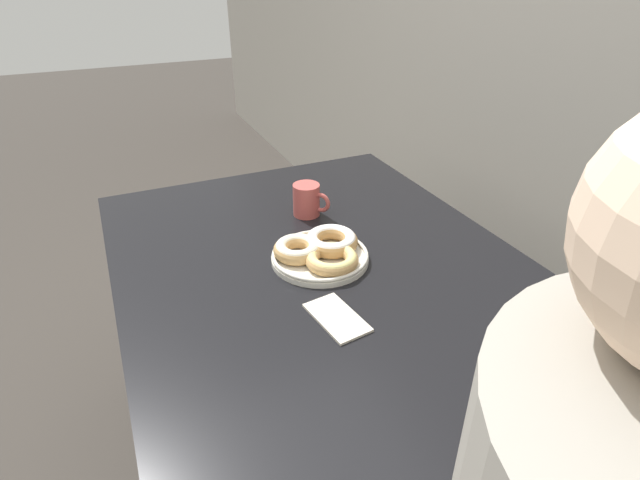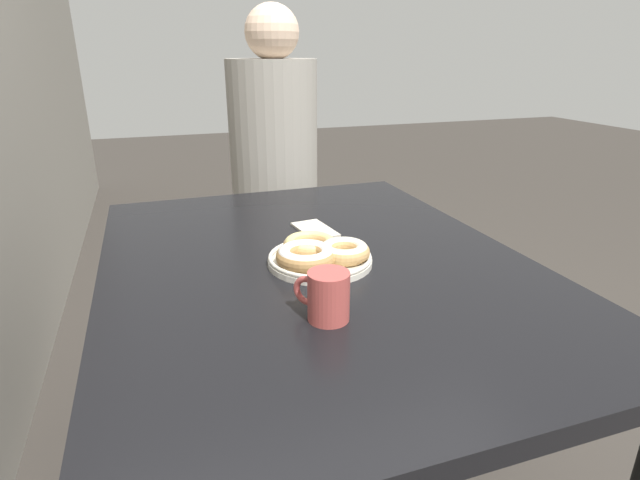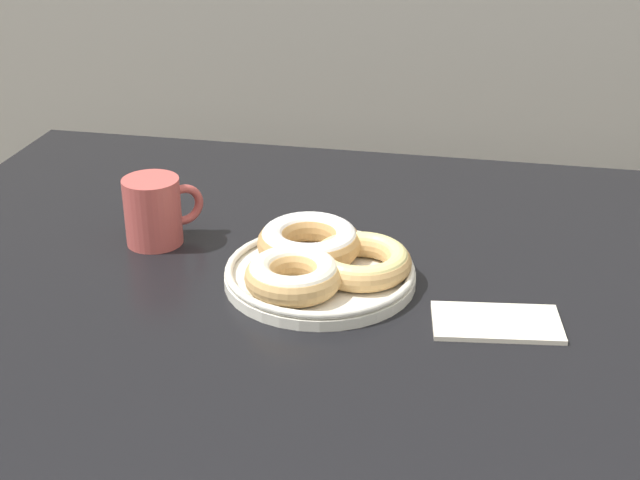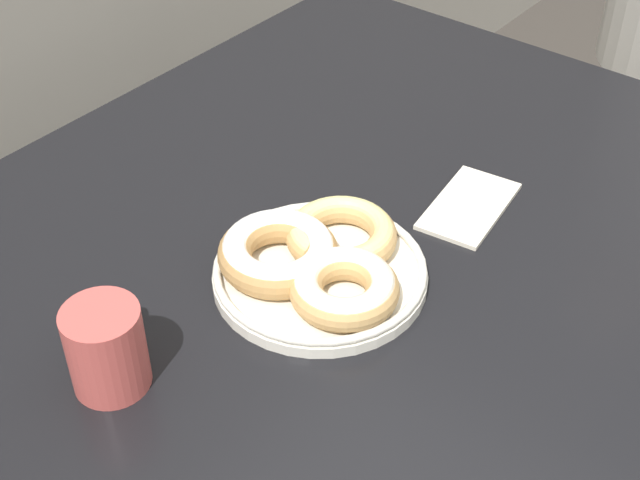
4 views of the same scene
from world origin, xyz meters
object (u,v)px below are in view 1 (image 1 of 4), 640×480
(dining_table, at_px, (325,287))
(coffee_mug, at_px, (307,200))
(donut_plate, at_px, (321,251))
(napkin, at_px, (337,318))

(dining_table, xyz_separation_m, coffee_mug, (-0.27, 0.07, 0.11))
(donut_plate, xyz_separation_m, napkin, (0.23, -0.06, -0.02))
(coffee_mug, bearing_deg, donut_plate, -15.31)
(coffee_mug, height_order, napkin, coffee_mug)
(napkin, bearing_deg, dining_table, 162.46)
(dining_table, xyz_separation_m, napkin, (0.20, -0.06, 0.07))
(donut_plate, bearing_deg, napkin, -16.03)
(dining_table, relative_size, napkin, 8.09)
(dining_table, bearing_deg, coffee_mug, 165.75)
(dining_table, height_order, napkin, napkin)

